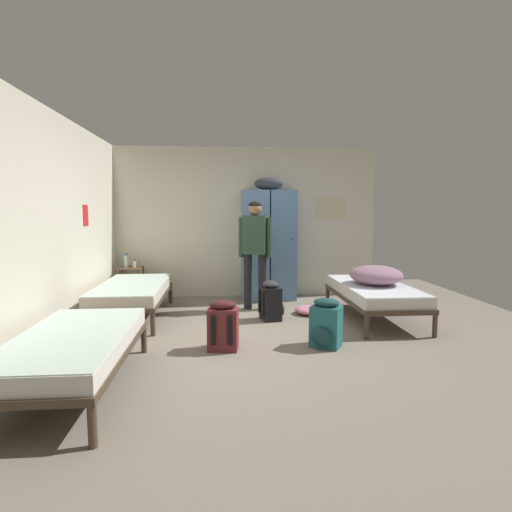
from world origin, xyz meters
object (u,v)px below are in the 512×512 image
object	(u,v)px
shelf_unit	(131,280)
bed_right	(374,292)
lotion_bottle	(135,264)
backpack_teal	(326,324)
water_bottle	(126,261)
bed_left_front	(73,346)
bed_left_rear	(132,291)
locker_bank	(269,243)
bedding_heap	(376,275)
person_traveler	(255,245)
backpack_black	(271,301)
backpack_maroon	(223,326)
clothes_pile_pink	(309,310)

from	to	relation	value
shelf_unit	bed_right	world-z (taller)	shelf_unit
lotion_bottle	backpack_teal	size ratio (longest dim) A/B	0.25
shelf_unit	bed_right	xyz separation A→B (m)	(3.62, -1.50, 0.04)
water_bottle	bed_left_front	bearing A→B (deg)	-84.78
bed_left_rear	bed_left_front	size ratio (longest dim) A/B	1.00
locker_bank	bedding_heap	bearing A→B (deg)	-47.91
person_traveler	backpack_teal	distance (m)	2.10
shelf_unit	bed_right	distance (m)	3.92
shelf_unit	bed_left_rear	bearing A→B (deg)	-77.74
lotion_bottle	backpack_teal	bearing A→B (deg)	-45.24
bed_right	person_traveler	bearing A→B (deg)	156.03
backpack_black	backpack_teal	xyz separation A→B (m)	(0.47, -1.22, 0.00)
bed_left_rear	backpack_teal	distance (m)	2.84
backpack_black	locker_bank	bearing A→B (deg)	85.05
backpack_maroon	backpack_black	size ratio (longest dim) A/B	1.00
lotion_bottle	backpack_teal	xyz separation A→B (m)	(2.59, -2.61, -0.37)
backpack_teal	shelf_unit	bearing A→B (deg)	135.09
water_bottle	backpack_black	bearing A→B (deg)	-32.53
locker_bank	lotion_bottle	xyz separation A→B (m)	(-2.24, -0.03, -0.34)
backpack_teal	clothes_pile_pink	world-z (taller)	backpack_teal
backpack_maroon	backpack_teal	bearing A→B (deg)	-0.57
shelf_unit	bedding_heap	size ratio (longest dim) A/B	0.74
person_traveler	bed_left_front	bearing A→B (deg)	-122.20
water_bottle	person_traveler	bearing A→B (deg)	-21.02
shelf_unit	backpack_black	size ratio (longest dim) A/B	1.04
backpack_teal	person_traveler	bearing A→B (deg)	108.91
bed_left_front	backpack_black	bearing A→B (deg)	48.16
locker_bank	lotion_bottle	size ratio (longest dim) A/B	15.18
locker_bank	bed_left_front	bearing A→B (deg)	-119.93
bed_left_front	water_bottle	distance (m)	3.64
shelf_unit	bed_left_front	xyz separation A→B (m)	(0.25, -3.60, 0.04)
bed_left_rear	lotion_bottle	xyz separation A→B (m)	(-0.18, 1.11, 0.25)
bed_left_rear	water_bottle	world-z (taller)	water_bottle
lotion_bottle	backpack_black	size ratio (longest dim) A/B	0.25
bed_left_rear	water_bottle	distance (m)	1.25
locker_bank	bed_left_front	xyz separation A→B (m)	(-2.06, -3.58, -0.59)
bed_left_front	lotion_bottle	distance (m)	3.57
locker_bank	backpack_teal	size ratio (longest dim) A/B	3.76
locker_bank	bedding_heap	world-z (taller)	locker_bank
bed_left_rear	clothes_pile_pink	size ratio (longest dim) A/B	4.45
locker_bank	bed_right	bearing A→B (deg)	-48.61
water_bottle	backpack_black	world-z (taller)	water_bottle
shelf_unit	bedding_heap	world-z (taller)	bedding_heap
bed_left_front	backpack_black	size ratio (longest dim) A/B	3.45
bedding_heap	water_bottle	world-z (taller)	water_bottle
bed_right	bed_left_front	xyz separation A→B (m)	(-3.37, -2.09, 0.00)
bed_left_front	person_traveler	xyz separation A→B (m)	(1.77, 2.81, 0.61)
backpack_maroon	lotion_bottle	bearing A→B (deg)	119.16
water_bottle	lotion_bottle	world-z (taller)	water_bottle
bed_right	bed_left_front	world-z (taller)	same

